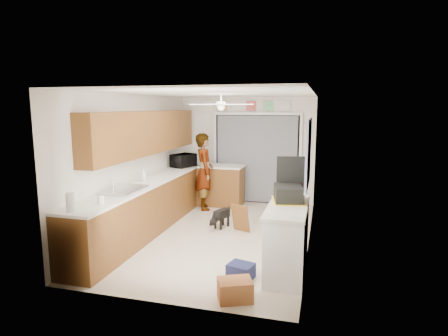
# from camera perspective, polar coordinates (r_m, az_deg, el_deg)

# --- Properties ---
(floor) EXTENTS (5.00, 5.00, 0.00)m
(floor) POSITION_cam_1_polar(r_m,az_deg,el_deg) (6.88, -0.88, -10.02)
(floor) COLOR beige
(floor) RESTS_ON ground
(ceiling) EXTENTS (5.00, 5.00, 0.00)m
(ceiling) POSITION_cam_1_polar(r_m,az_deg,el_deg) (6.50, -0.93, 11.27)
(ceiling) COLOR white
(ceiling) RESTS_ON ground
(wall_back) EXTENTS (3.20, 0.00, 3.20)m
(wall_back) POSITION_cam_1_polar(r_m,az_deg,el_deg) (8.98, 3.47, 2.72)
(wall_back) COLOR silver
(wall_back) RESTS_ON ground
(wall_front) EXTENTS (3.20, 0.00, 3.20)m
(wall_front) POSITION_cam_1_polar(r_m,az_deg,el_deg) (4.27, -10.16, -4.75)
(wall_front) COLOR silver
(wall_front) RESTS_ON ground
(wall_left) EXTENTS (0.00, 5.00, 5.00)m
(wall_left) POSITION_cam_1_polar(r_m,az_deg,el_deg) (7.18, -13.29, 0.82)
(wall_left) COLOR silver
(wall_left) RESTS_ON ground
(wall_right) EXTENTS (0.00, 5.00, 5.00)m
(wall_right) POSITION_cam_1_polar(r_m,az_deg,el_deg) (6.33, 13.16, -0.28)
(wall_right) COLOR silver
(wall_right) RESTS_ON ground
(left_base_cabinets) EXTENTS (0.60, 4.80, 0.90)m
(left_base_cabinets) POSITION_cam_1_polar(r_m,az_deg,el_deg) (7.20, -10.94, -5.57)
(left_base_cabinets) COLOR brown
(left_base_cabinets) RESTS_ON floor
(left_countertop) EXTENTS (0.62, 4.80, 0.04)m
(left_countertop) POSITION_cam_1_polar(r_m,az_deg,el_deg) (7.09, -10.98, -1.90)
(left_countertop) COLOR white
(left_countertop) RESTS_ON left_base_cabinets
(upper_cabinets) EXTENTS (0.32, 4.00, 0.80)m
(upper_cabinets) POSITION_cam_1_polar(r_m,az_deg,el_deg) (7.22, -11.58, 5.33)
(upper_cabinets) COLOR brown
(upper_cabinets) RESTS_ON wall_left
(sink_basin) EXTENTS (0.50, 0.76, 0.06)m
(sink_basin) POSITION_cam_1_polar(r_m,az_deg,el_deg) (6.22, -15.01, -3.29)
(sink_basin) COLOR silver
(sink_basin) RESTS_ON left_countertop
(faucet) EXTENTS (0.03, 0.03, 0.22)m
(faucet) POSITION_cam_1_polar(r_m,az_deg,el_deg) (6.30, -16.55, -2.32)
(faucet) COLOR silver
(faucet) RESTS_ON left_countertop
(peninsula_base) EXTENTS (1.00, 0.60, 0.90)m
(peninsula_base) POSITION_cam_1_polar(r_m,az_deg,el_deg) (8.75, -0.45, -2.75)
(peninsula_base) COLOR brown
(peninsula_base) RESTS_ON floor
(peninsula_top) EXTENTS (1.04, 0.64, 0.04)m
(peninsula_top) POSITION_cam_1_polar(r_m,az_deg,el_deg) (8.66, -0.45, 0.29)
(peninsula_top) COLOR white
(peninsula_top) RESTS_ON peninsula_base
(back_opening_recess) EXTENTS (2.00, 0.06, 2.10)m
(back_opening_recess) POSITION_cam_1_polar(r_m,az_deg,el_deg) (8.93, 4.99, 1.37)
(back_opening_recess) COLOR black
(back_opening_recess) RESTS_ON wall_back
(curtain_panel) EXTENTS (1.90, 0.03, 2.05)m
(curtain_panel) POSITION_cam_1_polar(r_m,az_deg,el_deg) (8.89, 4.95, 1.34)
(curtain_panel) COLOR gray
(curtain_panel) RESTS_ON wall_back
(door_trim_left) EXTENTS (0.06, 0.04, 2.10)m
(door_trim_left) POSITION_cam_1_polar(r_m,az_deg,el_deg) (9.13, -1.35, 1.58)
(door_trim_left) COLOR white
(door_trim_left) RESTS_ON wall_back
(door_trim_right) EXTENTS (0.06, 0.04, 2.10)m
(door_trim_right) POSITION_cam_1_polar(r_m,az_deg,el_deg) (8.79, 11.52, 1.09)
(door_trim_right) COLOR white
(door_trim_right) RESTS_ON wall_back
(door_trim_head) EXTENTS (2.10, 0.04, 0.06)m
(door_trim_head) POSITION_cam_1_polar(r_m,az_deg,el_deg) (8.82, 5.06, 8.25)
(door_trim_head) COLOR white
(door_trim_head) RESTS_ON wall_back
(header_frame_0) EXTENTS (0.22, 0.02, 0.22)m
(header_frame_0) POSITION_cam_1_polar(r_m,az_deg,el_deg) (9.03, -0.28, 9.45)
(header_frame_0) COLOR gold
(header_frame_0) RESTS_ON wall_back
(header_frame_2) EXTENTS (0.22, 0.02, 0.22)m
(header_frame_2) POSITION_cam_1_polar(r_m,az_deg,el_deg) (8.88, 4.14, 9.43)
(header_frame_2) COLOR #CA4C4B
(header_frame_2) RESTS_ON wall_back
(header_frame_3) EXTENTS (0.22, 0.02, 0.22)m
(header_frame_3) POSITION_cam_1_polar(r_m,az_deg,el_deg) (8.81, 6.73, 9.39)
(header_frame_3) COLOR #6EC186
(header_frame_3) RESTS_ON wall_back
(header_frame_4) EXTENTS (0.22, 0.02, 0.22)m
(header_frame_4) POSITION_cam_1_polar(r_m,az_deg,el_deg) (8.76, 9.36, 9.33)
(header_frame_4) COLOR silver
(header_frame_4) RESTS_ON wall_back
(route66_sign) EXTENTS (0.22, 0.02, 0.26)m
(route66_sign) POSITION_cam_1_polar(r_m,az_deg,el_deg) (9.13, -2.43, 9.44)
(route66_sign) COLOR silver
(route66_sign) RESTS_ON wall_back
(right_counter_base) EXTENTS (0.50, 1.40, 0.90)m
(right_counter_base) POSITION_cam_1_polar(r_m,az_deg,el_deg) (5.38, 9.68, -10.67)
(right_counter_base) COLOR white
(right_counter_base) RESTS_ON floor
(right_counter_top) EXTENTS (0.54, 1.44, 0.04)m
(right_counter_top) POSITION_cam_1_polar(r_m,az_deg,el_deg) (5.24, 9.71, -5.83)
(right_counter_top) COLOR white
(right_counter_top) RESTS_ON right_counter_base
(abstract_painting) EXTENTS (0.03, 1.15, 0.95)m
(abstract_painting) POSITION_cam_1_polar(r_m,az_deg,el_deg) (5.29, 12.73, 2.26)
(abstract_painting) COLOR #FB5CA9
(abstract_painting) RESTS_ON wall_right
(ceiling_fan) EXTENTS (1.14, 1.14, 0.24)m
(ceiling_fan) POSITION_cam_1_polar(r_m,az_deg,el_deg) (6.69, -0.45, 9.67)
(ceiling_fan) COLOR white
(ceiling_fan) RESTS_ON ceiling
(microwave) EXTENTS (0.52, 0.62, 0.29)m
(microwave) POSITION_cam_1_polar(r_m,az_deg,el_deg) (8.44, -6.19, 1.14)
(microwave) COLOR black
(microwave) RESTS_ON left_countertop
(soap_bottle) EXTENTS (0.13, 0.13, 0.26)m
(soap_bottle) POSITION_cam_1_polar(r_m,az_deg,el_deg) (6.98, -12.15, -0.87)
(soap_bottle) COLOR silver
(soap_bottle) RESTS_ON left_countertop
(jar_a) EXTENTS (0.11, 0.11, 0.12)m
(jar_a) POSITION_cam_1_polar(r_m,az_deg,el_deg) (5.48, -18.24, -4.63)
(jar_a) COLOR silver
(jar_a) RESTS_ON left_countertop
(paper_towel_roll) EXTENTS (0.12, 0.12, 0.24)m
(paper_towel_roll) POSITION_cam_1_polar(r_m,az_deg,el_deg) (5.23, -22.39, -4.85)
(paper_towel_roll) COLOR white
(paper_towel_roll) RESTS_ON left_countertop
(suitcase) EXTENTS (0.48, 0.58, 0.22)m
(suitcase) POSITION_cam_1_polar(r_m,az_deg,el_deg) (5.45, 9.78, -3.85)
(suitcase) COLOR black
(suitcase) RESTS_ON right_counter_top
(suitcase_rim) EXTENTS (0.55, 0.66, 0.02)m
(suitcase_rim) POSITION_cam_1_polar(r_m,az_deg,el_deg) (5.47, 9.75, -4.97)
(suitcase_rim) COLOR yellow
(suitcase_rim) RESTS_ON suitcase
(suitcase_lid) EXTENTS (0.42, 0.11, 0.50)m
(suitcase_lid) POSITION_cam_1_polar(r_m,az_deg,el_deg) (5.68, 10.12, -0.74)
(suitcase_lid) COLOR black
(suitcase_lid) RESTS_ON suitcase
(cardboard_box) EXTENTS (0.49, 0.43, 0.25)m
(cardboard_box) POSITION_cam_1_polar(r_m,az_deg,el_deg) (4.68, 1.68, -18.08)
(cardboard_box) COLOR #9D5431
(cardboard_box) RESTS_ON floor
(navy_crate) EXTENTS (0.38, 0.35, 0.20)m
(navy_crate) POSITION_cam_1_polar(r_m,az_deg,el_deg) (5.21, 2.58, -15.40)
(navy_crate) COLOR #161937
(navy_crate) RESTS_ON floor
(cabinet_door_panel) EXTENTS (0.37, 0.25, 0.52)m
(cabinet_door_panel) POSITION_cam_1_polar(r_m,az_deg,el_deg) (6.93, 2.50, -7.62)
(cabinet_door_panel) COLOR brown
(cabinet_door_panel) RESTS_ON floor
(man) EXTENTS (0.62, 0.73, 1.71)m
(man) POSITION_cam_1_polar(r_m,az_deg,el_deg) (8.33, -3.01, -0.54)
(man) COLOR white
(man) RESTS_ON floor
(dog) EXTENTS (0.37, 0.54, 0.39)m
(dog) POSITION_cam_1_polar(r_m,az_deg,el_deg) (7.18, -0.34, -7.54)
(dog) COLOR black
(dog) RESTS_ON floor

